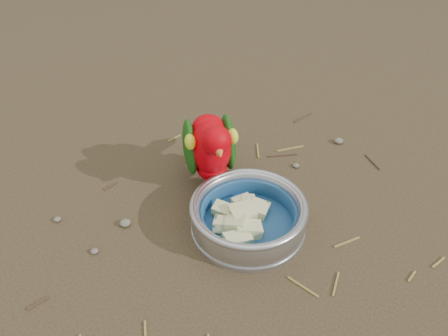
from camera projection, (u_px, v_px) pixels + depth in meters
name	position (u px, v px, depth m)	size (l,w,h in m)	color
ground	(271.00, 227.00, 0.89)	(60.00, 60.00, 0.00)	#463724
food_bowl	(248.00, 227.00, 0.88)	(0.20, 0.20, 0.02)	#B2B2BA
bowl_wall	(249.00, 214.00, 0.86)	(0.20, 0.20, 0.04)	#B2B2BA
fruit_wedges	(248.00, 217.00, 0.87)	(0.12, 0.12, 0.03)	beige
lory_parrot	(211.00, 153.00, 0.93)	(0.10, 0.21, 0.17)	#CC0009
ground_debris	(267.00, 218.00, 0.90)	(0.90, 0.80, 0.01)	olive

